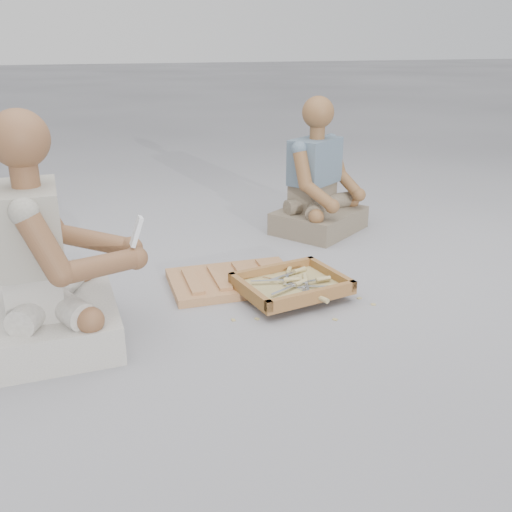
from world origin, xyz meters
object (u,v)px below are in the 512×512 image
object	(u,v)px
carved_panel	(233,280)
tool_tray	(291,285)
companion	(319,188)
craftsman	(48,268)

from	to	relation	value
carved_panel	tool_tray	size ratio (longest dim) A/B	1.17
tool_tray	companion	size ratio (longest dim) A/B	0.63
carved_panel	tool_tray	distance (m)	0.31
craftsman	companion	size ratio (longest dim) A/B	1.10
carved_panel	tool_tray	bearing A→B (deg)	-49.10
carved_panel	craftsman	size ratio (longest dim) A/B	0.67
carved_panel	companion	bearing A→B (deg)	39.53
carved_panel	companion	world-z (taller)	companion
companion	carved_panel	bearing A→B (deg)	6.94
carved_panel	craftsman	world-z (taller)	craftsman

